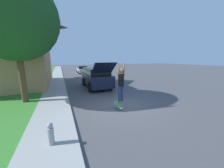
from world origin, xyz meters
name	(u,v)px	position (x,y,z in m)	size (l,w,h in m)	color
ground_plane	(119,106)	(0.00, 0.00, 0.00)	(120.00, 120.00, 0.00)	#49494C
sidewalk	(56,89)	(-3.60, 6.00, 0.05)	(1.80, 80.00, 0.10)	#9E9E99
lawn_tree_near	(14,18)	(-5.29, 2.87, 5.06)	(4.89, 4.89, 7.43)	brown
suv_parked	(96,77)	(0.13, 5.48, 1.02)	(2.18, 5.36, 2.52)	black
car_down_street	(82,70)	(1.04, 19.07, 0.71)	(1.87, 4.31, 1.45)	#B7B7BC
skateboarder	(121,82)	(-0.16, -0.52, 1.56)	(0.41, 0.23, 2.03)	navy
skateboard	(118,105)	(-0.27, -0.42, 0.27)	(0.25, 0.82, 0.24)	#337F3D
fire_hydrant	(51,134)	(-3.52, -2.33, 0.45)	(0.20, 0.20, 0.73)	#99999E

